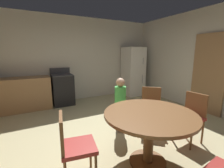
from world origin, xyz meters
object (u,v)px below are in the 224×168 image
at_px(chair_northeast, 151,106).
at_px(person_child, 120,104).
at_px(chair_east, 191,115).
at_px(oven_range, 63,89).
at_px(dining_table, 149,123).
at_px(refrigerator, 133,71).
at_px(chair_west, 73,144).

distance_m(chair_northeast, person_child, 0.63).
bearing_deg(chair_east, oven_range, -68.18).
bearing_deg(dining_table, person_child, 83.49).
height_order(refrigerator, chair_west, refrigerator).
xyz_separation_m(refrigerator, chair_east, (-0.96, -3.11, -0.38)).
relative_size(refrigerator, chair_east, 2.02).
height_order(chair_northeast, chair_west, same).
distance_m(chair_west, person_child, 1.39).
bearing_deg(person_child, chair_west, -48.04).
distance_m(refrigerator, person_child, 2.93).
bearing_deg(chair_east, refrigerator, -112.15).
distance_m(oven_range, refrigerator, 2.59).
relative_size(chair_east, person_child, 0.80).
distance_m(refrigerator, chair_east, 3.28).
xyz_separation_m(refrigerator, chair_northeast, (-1.29, -2.44, -0.38)).
distance_m(refrigerator, chair_northeast, 2.79).
bearing_deg(dining_table, chair_west, 170.91).
height_order(dining_table, chair_west, chair_west).
bearing_deg(chair_northeast, chair_east, 68.87).
xyz_separation_m(chair_east, person_child, (-0.92, 0.88, 0.08)).
height_order(dining_table, chair_east, chair_east).
xyz_separation_m(chair_northeast, chair_east, (0.33, -0.67, 0.00)).
bearing_deg(chair_northeast, chair_west, -28.17).
distance_m(chair_east, person_child, 1.27).
relative_size(oven_range, dining_table, 0.88).
xyz_separation_m(refrigerator, person_child, (-1.88, -2.23, -0.30)).
bearing_deg(chair_west, dining_table, 0.00).
height_order(chair_northeast, chair_east, same).
xyz_separation_m(refrigerator, dining_table, (-1.99, -3.20, -0.27)).
relative_size(oven_range, refrigerator, 0.62).
height_order(oven_range, chair_west, oven_range).
bearing_deg(oven_range, refrigerator, -1.20).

